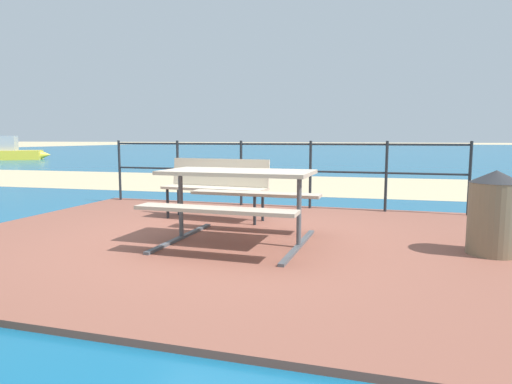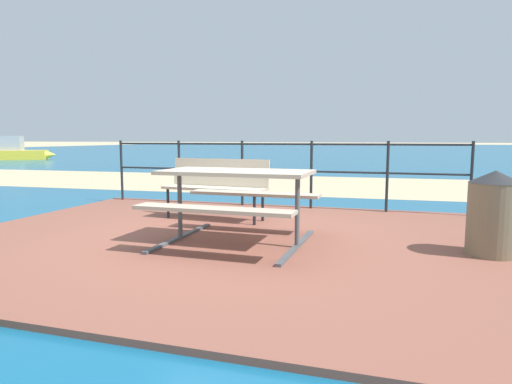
{
  "view_description": "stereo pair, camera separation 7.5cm",
  "coord_description": "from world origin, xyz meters",
  "views": [
    {
      "loc": [
        1.77,
        -4.71,
        1.2
      ],
      "look_at": [
        0.07,
        1.05,
        0.47
      ],
      "focal_mm": 31.12,
      "sensor_mm": 36.0,
      "label": 1
    },
    {
      "loc": [
        1.84,
        -4.69,
        1.2
      ],
      "look_at": [
        0.07,
        1.05,
        0.47
      ],
      "focal_mm": 31.12,
      "sensor_mm": 36.0,
      "label": 2
    }
  ],
  "objects": [
    {
      "name": "trash_bin",
      "position": [
        2.79,
        0.04,
        0.48
      ],
      "size": [
        0.48,
        0.48,
        0.83
      ],
      "color": "#726047",
      "rests_on": "patio_paving"
    },
    {
      "name": "beach_strip",
      "position": [
        0.0,
        6.6,
        0.01
      ],
      "size": [
        54.14,
        6.72,
        0.01
      ],
      "primitive_type": "cube",
      "rotation": [
        0.0,
        0.0,
        0.04
      ],
      "color": "tan",
      "rests_on": "ground"
    },
    {
      "name": "park_bench",
      "position": [
        -0.52,
        1.09,
        0.58
      ],
      "size": [
        1.52,
        0.55,
        0.85
      ],
      "rotation": [
        0.0,
        0.0,
        -0.09
      ],
      "color": "#BCAD93",
      "rests_on": "patio_paving"
    },
    {
      "name": "railing_fence",
      "position": [
        0.0,
        2.41,
        0.74
      ],
      "size": [
        5.94,
        0.04,
        1.09
      ],
      "color": "#1E2328",
      "rests_on": "patio_paving"
    },
    {
      "name": "ground_plane",
      "position": [
        0.0,
        0.0,
        0.0
      ],
      "size": [
        240.0,
        240.0,
        0.0
      ],
      "primitive_type": "plane",
      "color": "tan"
    },
    {
      "name": "patio_paving",
      "position": [
        0.0,
        0.0,
        0.03
      ],
      "size": [
        6.4,
        5.2,
        0.06
      ],
      "primitive_type": "cube",
      "color": "brown",
      "rests_on": "ground"
    },
    {
      "name": "picnic_table",
      "position": [
        0.23,
        -0.22,
        0.67
      ],
      "size": [
        1.63,
        1.55,
        0.79
      ],
      "rotation": [
        0.0,
        0.0,
        -0.02
      ],
      "color": "tan",
      "rests_on": "patio_paving"
    },
    {
      "name": "boat_near",
      "position": [
        -18.11,
        14.99,
        0.43
      ],
      "size": [
        3.48,
        2.82,
        1.31
      ],
      "rotation": [
        0.0,
        0.0,
        0.56
      ],
      "color": "yellow",
      "rests_on": "sea_water"
    },
    {
      "name": "sea_water",
      "position": [
        0.0,
        40.0,
        0.01
      ],
      "size": [
        90.0,
        90.0,
        0.01
      ],
      "primitive_type": "cube",
      "color": "#145B84",
      "rests_on": "ground"
    }
  ]
}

